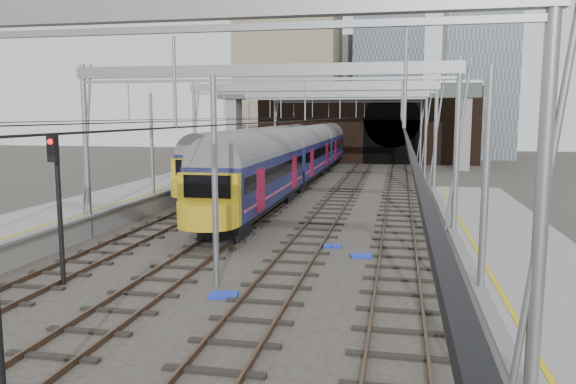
# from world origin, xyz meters

# --- Properties ---
(ground) EXTENTS (160.00, 160.00, 0.00)m
(ground) POSITION_xyz_m (0.00, 0.00, 0.00)
(ground) COLOR #38332D
(ground) RESTS_ON ground
(platform_right) EXTENTS (4.32, 47.00, 1.12)m
(platform_right) POSITION_xyz_m (10.18, -1.50, 0.55)
(platform_right) COLOR gray
(platform_right) RESTS_ON ground
(tracks) EXTENTS (14.40, 80.00, 0.22)m
(tracks) POSITION_xyz_m (0.00, 15.00, 0.02)
(tracks) COLOR #4C3828
(tracks) RESTS_ON ground
(overhead_line) EXTENTS (16.80, 80.00, 8.00)m
(overhead_line) POSITION_xyz_m (0.00, 21.49, 6.57)
(overhead_line) COLOR gray
(overhead_line) RESTS_ON ground
(retaining_wall) EXTENTS (28.00, 2.75, 9.00)m
(retaining_wall) POSITION_xyz_m (1.40, 51.93, 4.33)
(retaining_wall) COLOR black
(retaining_wall) RESTS_ON ground
(overbridge) EXTENTS (28.00, 3.00, 9.25)m
(overbridge) POSITION_xyz_m (0.00, 46.00, 7.27)
(overbridge) COLOR gray
(overbridge) RESTS_ON ground
(city_skyline) EXTENTS (37.50, 27.50, 60.00)m
(city_skyline) POSITION_xyz_m (2.73, 70.48, 17.09)
(city_skyline) COLOR tan
(city_skyline) RESTS_ON ground
(train_main) EXTENTS (2.80, 64.83, 4.82)m
(train_main) POSITION_xyz_m (-2.00, 39.30, 2.49)
(train_main) COLOR black
(train_main) RESTS_ON ground
(train_second) EXTENTS (2.69, 62.16, 4.66)m
(train_second) POSITION_xyz_m (-6.00, 46.63, 2.42)
(train_second) COLOR black
(train_second) RESTS_ON ground
(signal_near_left) EXTENTS (0.39, 0.48, 5.13)m
(signal_near_left) POSITION_xyz_m (-5.16, 1.08, 3.21)
(signal_near_left) COLOR black
(signal_near_left) RESTS_ON ground
(equip_cover_a) EXTENTS (0.99, 0.78, 0.10)m
(equip_cover_a) POSITION_xyz_m (0.58, 0.96, 0.05)
(equip_cover_a) COLOR #1A34C8
(equip_cover_a) RESTS_ON ground
(equip_cover_b) EXTENTS (0.80, 0.58, 0.09)m
(equip_cover_b) POSITION_xyz_m (3.19, 8.37, 0.05)
(equip_cover_b) COLOR #1A34C8
(equip_cover_b) RESTS_ON ground
(equip_cover_c) EXTENTS (0.97, 0.79, 0.10)m
(equip_cover_c) POSITION_xyz_m (4.52, 6.86, 0.05)
(equip_cover_c) COLOR #1A34C8
(equip_cover_c) RESTS_ON ground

